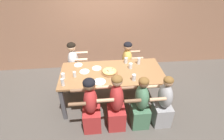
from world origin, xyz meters
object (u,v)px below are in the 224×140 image
(diner_near_right, at_px, (163,104))
(diner_near_midleft, at_px, (91,107))
(empty_plate_c, at_px, (97,68))
(drinking_glass_a, at_px, (63,83))
(diner_far_left, at_px, (74,67))
(drinking_glass_e, at_px, (126,61))
(cocktail_glass_blue, at_px, (63,76))
(diner_far_midright, at_px, (127,65))
(empty_plate_a, at_px, (78,65))
(drinking_glass_f, at_px, (139,61))
(drinking_glass_b, at_px, (75,75))
(drinking_glass_c, at_px, (130,66))
(empty_plate_d, at_px, (100,82))
(pizza_board_main, at_px, (109,72))
(drinking_glass_d, at_px, (134,78))
(diner_near_midright, at_px, (141,105))
(diner_near_center, at_px, (116,105))
(empty_plate_b, at_px, (85,72))

(diner_near_right, bearing_deg, diner_near_midleft, 90.00)
(empty_plate_c, bearing_deg, diner_near_right, -36.12)
(empty_plate_c, height_order, drinking_glass_a, drinking_glass_a)
(diner_far_left, bearing_deg, drinking_glass_e, 72.91)
(empty_plate_c, height_order, cocktail_glass_blue, cocktail_glass_blue)
(diner_far_midright, bearing_deg, empty_plate_a, -72.55)
(drinking_glass_e, distance_m, drinking_glass_f, 0.28)
(drinking_glass_b, xyz_separation_m, diner_far_midright, (1.19, 0.79, -0.32))
(drinking_glass_a, distance_m, drinking_glass_b, 0.32)
(drinking_glass_b, xyz_separation_m, drinking_glass_c, (1.15, 0.20, 0.00))
(empty_plate_d, bearing_deg, drinking_glass_f, 33.21)
(drinking_glass_a, bearing_deg, drinking_glass_e, 28.23)
(diner_near_right, distance_m, diner_far_left, 2.23)
(pizza_board_main, distance_m, drinking_glass_d, 0.53)
(empty_plate_a, xyz_separation_m, cocktail_glass_blue, (-0.26, -0.45, 0.04))
(drinking_glass_a, xyz_separation_m, diner_far_midright, (1.38, 1.05, -0.34))
(empty_plate_d, relative_size, diner_near_right, 0.21)
(empty_plate_c, bearing_deg, drinking_glass_d, -35.38)
(diner_near_midright, bearing_deg, diner_near_right, -90.00)
(empty_plate_d, bearing_deg, diner_near_midright, -28.25)
(drinking_glass_b, bearing_deg, drinking_glass_a, -126.01)
(diner_near_midright, xyz_separation_m, diner_near_right, (0.43, 0.00, -0.01))
(drinking_glass_e, bearing_deg, drinking_glass_a, -151.77)
(drinking_glass_d, xyz_separation_m, drinking_glass_f, (0.23, 0.59, 0.01))
(drinking_glass_c, relative_size, diner_near_center, 0.10)
(diner_far_left, bearing_deg, drinking_glass_a, -4.59)
(empty_plate_c, bearing_deg, drinking_glass_e, 14.28)
(empty_plate_a, distance_m, drinking_glass_c, 1.13)
(cocktail_glass_blue, xyz_separation_m, diner_near_midright, (1.42, -0.59, -0.34))
(pizza_board_main, relative_size, cocktail_glass_blue, 2.62)
(empty_plate_a, xyz_separation_m, diner_near_midleft, (0.26, -1.04, -0.26))
(drinking_glass_f, bearing_deg, diner_near_right, -74.45)
(diner_near_right, height_order, diner_near_midleft, diner_near_midleft)
(drinking_glass_e, distance_m, diner_near_center, 1.13)
(diner_near_midright, height_order, diner_near_midleft, diner_near_midleft)
(empty_plate_b, distance_m, diner_near_center, 0.99)
(drinking_glass_e, relative_size, diner_near_midleft, 0.11)
(cocktail_glass_blue, bearing_deg, drinking_glass_b, 5.92)
(empty_plate_d, xyz_separation_m, drinking_glass_a, (-0.67, -0.04, 0.06))
(drinking_glass_c, height_order, diner_near_midleft, diner_near_midleft)
(drinking_glass_a, bearing_deg, diner_far_midright, 37.33)
(empty_plate_b, relative_size, drinking_glass_a, 1.35)
(empty_plate_c, bearing_deg, empty_plate_b, -157.80)
(drinking_glass_d, bearing_deg, drinking_glass_f, 68.64)
(diner_near_right, bearing_deg, diner_near_center, 90.00)
(diner_near_center, bearing_deg, drinking_glass_d, -45.00)
(empty_plate_c, relative_size, drinking_glass_f, 1.37)
(drinking_glass_f, distance_m, diner_near_midright, 1.04)
(diner_near_center, bearing_deg, diner_near_midleft, 90.00)
(empty_plate_c, bearing_deg, cocktail_glass_blue, -156.71)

